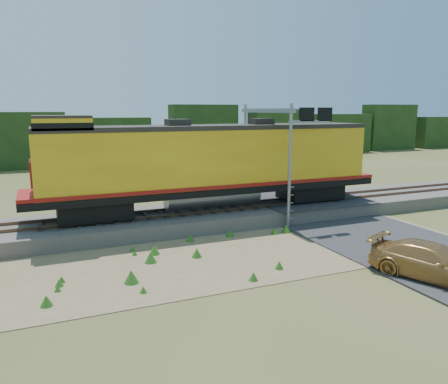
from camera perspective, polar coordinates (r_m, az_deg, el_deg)
name	(u,v)px	position (r m, az deg, el deg)	size (l,w,h in m)	color
ground	(254,254)	(20.30, 3.97, -8.08)	(140.00, 140.00, 0.00)	#475123
ballast	(208,217)	(25.46, -2.16, -3.23)	(70.00, 5.00, 0.80)	slate
rails	(208,209)	(25.35, -2.17, -2.18)	(70.00, 1.54, 0.16)	brown
dirt_shoulder	(210,256)	(19.95, -1.87, -8.35)	(26.00, 8.00, 0.03)	#8C7754
road	(364,232)	(24.68, 17.86, -4.95)	(7.00, 66.00, 0.86)	#38383A
tree_line_north	(115,138)	(55.90, -14.07, 6.84)	(130.00, 3.00, 6.50)	#1A3312
weed_clumps	(181,264)	(19.14, -5.68, -9.29)	(15.00, 6.20, 0.56)	#2D611B
locomotive	(208,162)	(24.91, -2.11, 3.88)	(20.53, 3.13, 5.30)	black
signal_gantry	(276,133)	(25.91, 6.85, 7.61)	(2.72, 6.20, 6.87)	gray
car	(433,262)	(18.97, 25.66, -8.28)	(1.96, 4.83, 1.40)	#B37E42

